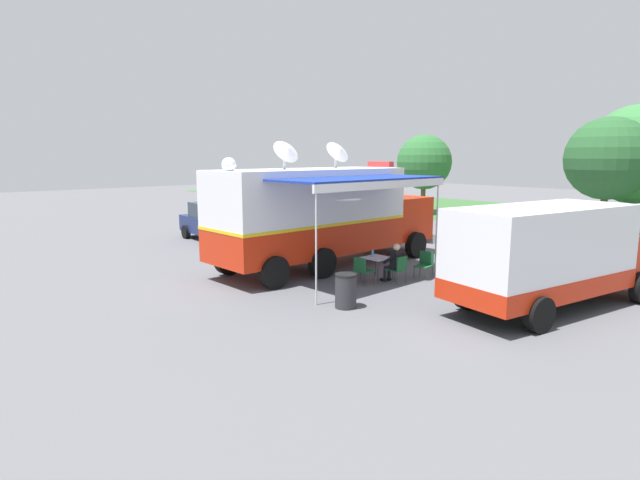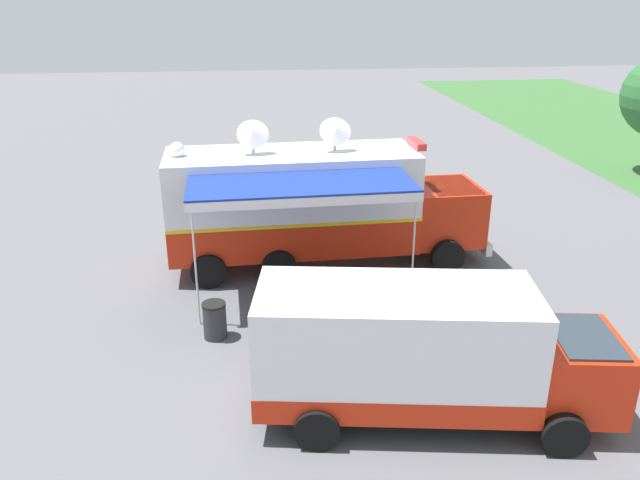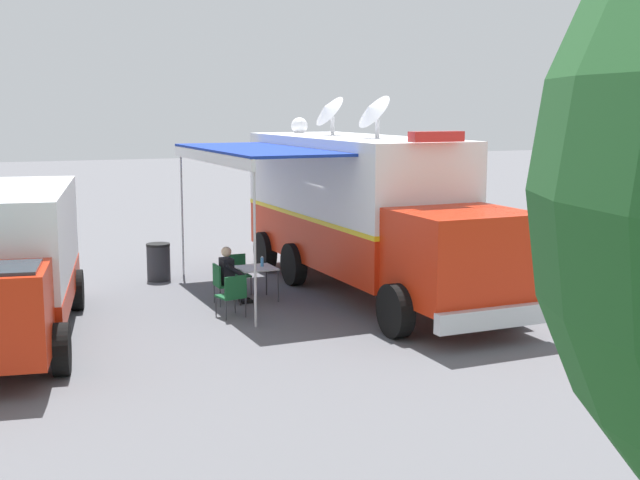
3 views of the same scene
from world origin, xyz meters
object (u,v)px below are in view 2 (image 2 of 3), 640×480
Objects in this scene: folding_chair_spare_by_truck at (381,296)px; folding_chair_beside_table at (295,288)px; folding_chair_at_table at (335,297)px; folding_table at (326,278)px; command_truck at (317,203)px; seated_responder at (334,289)px; trash_bin at (215,320)px; water_bottle at (324,270)px; support_truck at (422,354)px; car_behind_truck at (292,169)px.

folding_chair_beside_table is at bearing -108.18° from folding_chair_spare_by_truck.
folding_chair_at_table is 1.00× the size of folding_chair_spare_by_truck.
folding_table is 0.89m from folding_chair_beside_table.
command_truck reaches higher than folding_table.
seated_responder reaches higher than trash_bin.
command_truck is 3.23m from folding_chair_beside_table.
command_truck is 3.95m from folding_chair_spare_by_truck.
water_bottle is at bearing -127.75° from folding_chair_spare_by_truck.
folding_chair_at_table is at bearing 9.93° from folding_table.
seated_responder is 1.37× the size of trash_bin.
command_truck reaches higher than seated_responder.
seated_responder is at bearing 12.33° from folding_table.
folding_chair_beside_table is (-0.61, -0.99, 0.00)m from folding_chair_at_table.
water_bottle is at bearing -166.39° from support_truck.
support_truck reaches higher than trash_bin.
water_bottle is at bearing -166.97° from seated_responder.
water_bottle is at bearing -2.51° from command_truck.
water_bottle is 0.05× the size of car_behind_truck.
folding_chair_spare_by_truck is 4.25m from trash_bin.
folding_table is 0.95× the size of folding_chair_beside_table.
car_behind_truck is (-15.36, -1.35, -0.51)m from support_truck.
folding_chair_at_table is 3.12m from trash_bin.
trash_bin is at bearing -58.60° from water_bottle.
folding_table is 10.29m from car_behind_truck.
seated_responder is 0.18× the size of support_truck.
command_truck is at bearing 161.62° from folding_chair_beside_table.
water_bottle is at bearing 0.49° from car_behind_truck.
car_behind_truck is at bearing -178.62° from seated_responder.
car_behind_truck reaches higher than folding_chair_at_table.
seated_responder is (-0.29, -1.18, 0.14)m from folding_chair_spare_by_truck.
folding_chair_at_table is 1.16m from folding_chair_beside_table.
car_behind_truck is (-11.19, -1.44, 0.37)m from folding_chair_spare_by_truck.
support_truck reaches higher than seated_responder.
command_truck is at bearing -171.36° from support_truck.
trash_bin reaches higher than folding_chair_beside_table.
support_truck is (4.88, 2.07, 0.87)m from folding_chair_beside_table.
folding_table is 5.26m from support_truck.
water_bottle is 1.75m from folding_chair_spare_by_truck.
folding_chair_spare_by_truck is 0.96× the size of trash_bin.
support_truck reaches higher than folding_chair_at_table.
folding_chair_at_table is 4.49m from support_truck.
seated_responder is at bearing -178.01° from folding_chair_at_table.
folding_chair_beside_table is at bearing -157.00° from support_truck.
water_bottle is 0.93m from folding_chair_beside_table.
car_behind_truck reaches higher than folding_chair_beside_table.
car_behind_truck is at bearing 166.96° from trash_bin.
folding_chair_at_table is 1.18m from folding_chair_spare_by_truck.
folding_table is at bearing -167.67° from seated_responder.
water_bottle reaches higher than folding_chair_at_table.
folding_chair_spare_by_truck is at bearing 76.23° from seated_responder.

